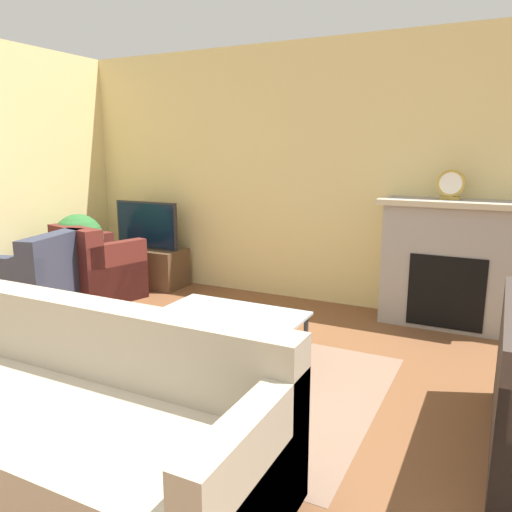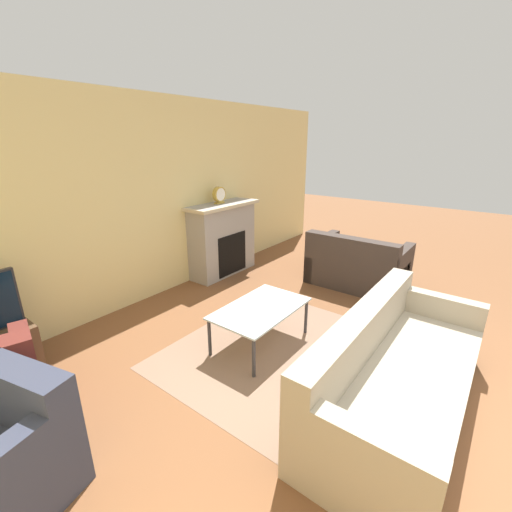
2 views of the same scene
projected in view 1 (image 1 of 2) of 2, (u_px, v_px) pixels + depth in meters
wall_back at (319, 175)px, 5.20m from camera, size 8.81×0.06×2.70m
area_rug at (219, 378)px, 3.59m from camera, size 2.26×1.85×0.00m
fireplace at (450, 261)px, 4.55m from camera, size 1.30×0.46×1.18m
tv_stand at (149, 266)px, 6.03m from camera, size 0.91×0.44×0.46m
tv at (147, 225)px, 5.93m from camera, size 0.85×0.05×0.56m
couch_sectional at (68, 424)px, 2.46m from camera, size 2.22×0.91×0.82m
armchair_by_window at (34, 285)px, 4.93m from camera, size 0.94×0.99×0.82m
armchair_accent at (97, 271)px, 5.48m from camera, size 0.95×0.91×0.82m
coffee_table at (229, 319)px, 3.65m from camera, size 1.06×0.65×0.44m
potted_plant at (79, 243)px, 5.56m from camera, size 0.54×0.54×0.92m
mantel_clock at (451, 184)px, 4.43m from camera, size 0.24×0.07×0.27m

